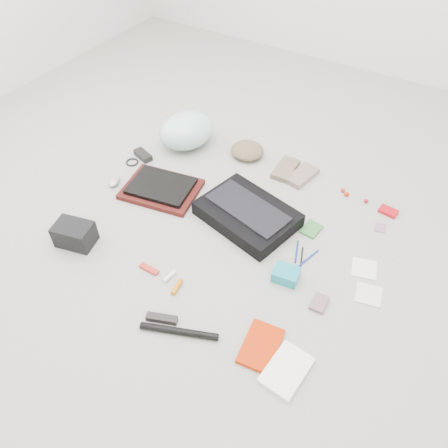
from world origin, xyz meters
The scene contains 33 objects.
ground_plane centered at (0.00, 0.00, 0.00)m, with size 4.00×4.00×0.00m, color gray.
messenger_bag centered at (0.06, 0.13, 0.04)m, with size 0.46×0.33×0.08m, color black.
bag_flap centered at (0.06, 0.13, 0.08)m, with size 0.41×0.19×0.01m, color black.
laptop_sleeve centered at (-0.44, 0.08, 0.01)m, with size 0.39×0.29×0.03m, color #41100E.
laptop centered at (-0.44, 0.08, 0.04)m, with size 0.32×0.24×0.02m, color black.
bike_helmet centered at (-0.56, 0.50, 0.10)m, with size 0.27×0.34×0.20m, color #BEF6F6.
beanie centered at (-0.20, 0.60, 0.03)m, with size 0.20×0.19×0.07m, color brown.
mitten_left centered at (0.05, 0.58, 0.02)m, with size 0.10×0.20×0.03m, color #735F4B.
mitten_right centered at (0.16, 0.57, 0.01)m, with size 0.10×0.20×0.03m, color gray.
power_brick centered at (-0.71, 0.26, 0.02)m, with size 0.12×0.06×0.03m, color black.
cable_coil centered at (-0.74, 0.19, 0.01)m, with size 0.07×0.07×0.01m, color black.
mouse centered at (-0.70, -0.01, 0.02)m, with size 0.06×0.10×0.04m, color #A3A3A3.
camera_bag centered at (-0.56, -0.43, 0.06)m, with size 0.18×0.12×0.11m, color black.
multitool centered at (-0.16, -0.38, 0.01)m, with size 0.10×0.03×0.01m, color #A8251C.
toiletry_tube_white centered at (-0.06, -0.37, 0.01)m, with size 0.02×0.02×0.07m, color white.
toiletry_tube_orange centered at (0.00, -0.40, 0.01)m, with size 0.02×0.02×0.08m, color #C7670E.
u_lock centered at (0.04, -0.56, 0.01)m, with size 0.13×0.03×0.03m, color black.
bike_pump centered at (0.14, -0.58, 0.01)m, with size 0.03×0.03×0.32m, color black.
book_red centered at (0.45, -0.46, 0.01)m, with size 0.13×0.20×0.02m, color red.
book_white centered at (0.58, -0.50, 0.01)m, with size 0.13×0.20×0.02m, color white.
notepad centered at (0.36, 0.23, 0.01)m, with size 0.08×0.11×0.01m, color #317031.
pen_blue centered at (0.36, 0.06, 0.00)m, with size 0.01×0.01×0.14m, color navy.
pen_black centered at (0.40, 0.03, 0.00)m, with size 0.01×0.01×0.14m, color black.
pen_navy centered at (0.42, 0.05, 0.00)m, with size 0.01×0.01×0.16m, color navy.
accordion_wallet centered at (0.38, -0.11, 0.03)m, with size 0.11×0.09×0.06m, color teal.
card_deck centered at (0.56, -0.15, 0.01)m, with size 0.06×0.09×0.02m, color #7D5C69.
napkin_top centered at (0.67, 0.13, 0.00)m, with size 0.11×0.11×0.01m, color white.
napkin_bottom centered at (0.73, 0.00, 0.00)m, with size 0.11×0.11×0.01m, color silver.
lollipop_a centered at (0.39, 0.58, 0.01)m, with size 0.02×0.02×0.02m, color #B31D1C.
lollipop_b centered at (0.42, 0.56, 0.01)m, with size 0.03×0.03×0.03m, color red.
lollipop_c centered at (0.53, 0.56, 0.01)m, with size 0.02×0.02×0.02m, color #AD0E1F.
altoids_tin centered at (0.65, 0.55, 0.01)m, with size 0.09×0.06×0.02m, color #B20D15.
stamp_sheet centered at (0.65, 0.42, 0.00)m, with size 0.05×0.06×0.00m, color #9C6A8A.
Camera 1 is at (0.76, -1.26, 1.56)m, focal length 35.00 mm.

